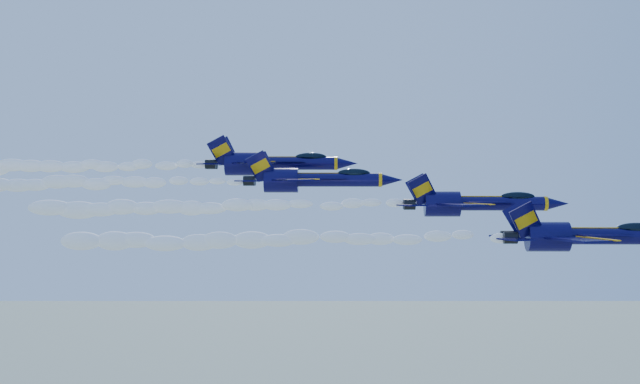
{
  "coord_description": "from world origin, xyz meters",
  "views": [
    {
      "loc": [
        -2.7,
        -82.09,
        153.74
      ],
      "look_at": [
        -4.71,
        0.91,
        152.28
      ],
      "focal_mm": 45.0,
      "sensor_mm": 36.0,
      "label": 1
    }
  ],
  "objects_px": {
    "jet_second": "(475,203)",
    "jet_third": "(313,179)",
    "jet_lead": "(586,236)",
    "jet_fourth": "(272,163)"
  },
  "relations": [
    {
      "from": "jet_lead",
      "to": "jet_third",
      "type": "xyz_separation_m",
      "value": [
        -23.49,
        21.91,
        4.63
      ]
    },
    {
      "from": "jet_lead",
      "to": "jet_fourth",
      "type": "relative_size",
      "value": 0.87
    },
    {
      "from": "jet_second",
      "to": "jet_third",
      "type": "xyz_separation_m",
      "value": [
        -16.31,
        9.76,
        2.31
      ]
    },
    {
      "from": "jet_third",
      "to": "jet_fourth",
      "type": "bearing_deg",
      "value": 122.84
    },
    {
      "from": "jet_lead",
      "to": "jet_fourth",
      "type": "xyz_separation_m",
      "value": [
        -28.75,
        30.06,
        6.62
      ]
    },
    {
      "from": "jet_lead",
      "to": "jet_second",
      "type": "distance_m",
      "value": 14.31
    },
    {
      "from": "jet_second",
      "to": "jet_fourth",
      "type": "distance_m",
      "value": 28.36
    },
    {
      "from": "jet_lead",
      "to": "jet_fourth",
      "type": "height_order",
      "value": "jet_fourth"
    },
    {
      "from": "jet_second",
      "to": "jet_third",
      "type": "distance_m",
      "value": 19.15
    },
    {
      "from": "jet_second",
      "to": "jet_fourth",
      "type": "xyz_separation_m",
      "value": [
        -21.57,
        17.9,
        4.29
      ]
    }
  ]
}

